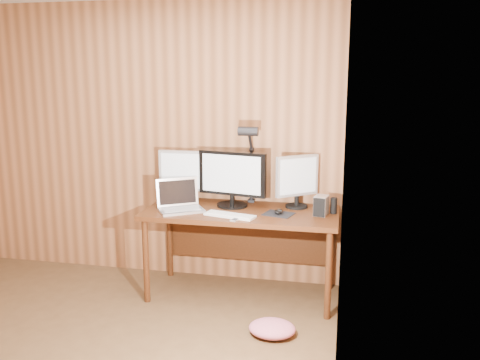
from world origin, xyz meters
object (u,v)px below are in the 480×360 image
(desk_lamp, at_px, (250,153))
(phone, at_px, (235,220))
(monitor_center, at_px, (232,178))
(mouse, at_px, (279,211))
(laptop, at_px, (180,202))
(speaker, at_px, (334,206))
(monitor_right, at_px, (297,180))
(keyboard, at_px, (230,215))
(desk, at_px, (243,222))
(monitor_left, at_px, (181,174))
(hard_drive, at_px, (321,206))

(desk_lamp, bearing_deg, phone, -84.49)
(monitor_center, bearing_deg, mouse, -10.73)
(laptop, height_order, desk_lamp, desk_lamp)
(speaker, bearing_deg, monitor_center, 176.39)
(monitor_right, height_order, desk_lamp, desk_lamp)
(keyboard, bearing_deg, monitor_right, 52.43)
(monitor_right, relative_size, laptop, 1.01)
(speaker, bearing_deg, mouse, -164.80)
(speaker, bearing_deg, desk, 179.73)
(desk, relative_size, desk_lamp, 2.20)
(monitor_center, distance_m, keyboard, 0.40)
(keyboard, distance_m, desk_lamp, 0.61)
(desk, relative_size, keyboard, 3.70)
(monitor_left, bearing_deg, mouse, -14.31)
(monitor_center, height_order, speaker, monitor_center)
(monitor_left, bearing_deg, monitor_right, 0.98)
(monitor_right, distance_m, phone, 0.69)
(keyboard, height_order, speaker, speaker)
(hard_drive, relative_size, phone, 1.62)
(keyboard, relative_size, desk_lamp, 0.59)
(monitor_right, bearing_deg, monitor_left, 142.21)
(mouse, relative_size, phone, 1.13)
(desk, relative_size, monitor_left, 3.50)
(keyboard, bearing_deg, mouse, 35.16)
(monitor_right, distance_m, hard_drive, 0.33)
(desk, height_order, laptop, laptop)
(laptop, xyz_separation_m, keyboard, (0.46, -0.12, -0.05))
(monitor_left, height_order, mouse, monitor_left)
(keyboard, bearing_deg, phone, -43.34)
(laptop, relative_size, mouse, 3.98)
(monitor_left, xyz_separation_m, mouse, (0.90, -0.24, -0.22))
(laptop, distance_m, desk_lamp, 0.73)
(phone, bearing_deg, monitor_center, 124.50)
(hard_drive, xyz_separation_m, phone, (-0.64, -0.29, -0.07))
(monitor_center, distance_m, monitor_right, 0.55)
(desk, distance_m, phone, 0.39)
(monitor_left, height_order, monitor_right, monitor_left)
(monitor_center, height_order, desk_lamp, desk_lamp)
(monitor_center, relative_size, mouse, 5.38)
(laptop, relative_size, desk_lamp, 0.61)
(mouse, bearing_deg, laptop, -176.43)
(monitor_left, height_order, laptop, monitor_left)
(monitor_left, distance_m, phone, 0.80)
(desk, height_order, monitor_center, monitor_center)
(laptop, height_order, keyboard, laptop)
(monitor_center, height_order, monitor_right, monitor_center)
(hard_drive, xyz_separation_m, desk_lamp, (-0.63, 0.22, 0.37))
(desk, distance_m, speaker, 0.78)
(monitor_center, relative_size, speaker, 4.61)
(laptop, height_order, hard_drive, laptop)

